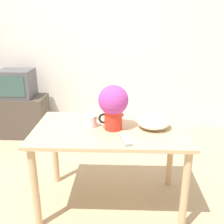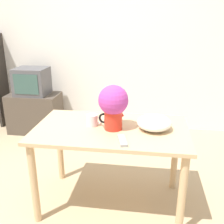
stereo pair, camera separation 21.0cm
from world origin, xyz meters
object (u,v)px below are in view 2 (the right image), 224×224
at_px(flower_vase, 113,104).
at_px(white_bowl, 154,123).
at_px(tv_set, 32,81).
at_px(coffee_mug, 92,120).

bearing_deg(flower_vase, white_bowl, 5.91).
relative_size(flower_vase, tv_set, 0.83).
relative_size(coffee_mug, white_bowl, 0.48).
xyz_separation_m(coffee_mug, tv_set, (-1.19, 1.43, -0.03)).
distance_m(flower_vase, white_bowl, 0.37).
relative_size(flower_vase, coffee_mug, 2.76).
distance_m(flower_vase, coffee_mug, 0.25).
height_order(coffee_mug, white_bowl, white_bowl).
bearing_deg(coffee_mug, tv_set, 129.69).
relative_size(coffee_mug, tv_set, 0.30).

